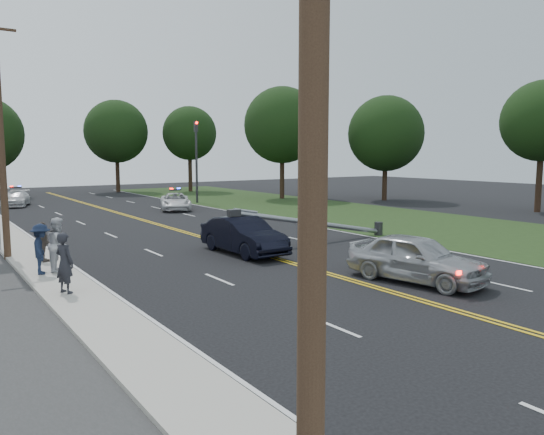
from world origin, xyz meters
TOP-DOWN VIEW (x-y plane):
  - ground at (0.00, 0.00)m, footprint 120.00×120.00m
  - sidewalk at (-8.40, 10.00)m, footprint 1.80×70.00m
  - grass_verge at (13.50, 10.00)m, footprint 12.00×80.00m
  - centerline_yellow at (0.00, 10.00)m, footprint 0.36×80.00m
  - traffic_signal at (8.30, 30.00)m, footprint 0.28×0.41m
  - fallen_streetlight at (4.19, 8.00)m, footprint 9.36×0.44m
  - utility_pole_near at (-9.20, -8.00)m, footprint 1.60×0.28m
  - utility_pole_mid at (-9.20, 12.00)m, footprint 1.60×0.28m
  - tree_7 at (6.70, 46.41)m, footprint 6.87×6.87m
  - tree_8 at (13.82, 42.86)m, footprint 6.00×6.00m
  - tree_9 at (16.94, 29.34)m, footprint 7.18×7.18m
  - tree_12 at (25.86, 9.27)m, footprint 5.87×5.87m
  - tree_13 at (23.63, 22.49)m, footprint 6.84×6.84m
  - crashed_sedan at (-0.52, 7.61)m, footprint 1.79×4.86m
  - waiting_sedan at (1.70, -0.03)m, footprint 2.78×5.07m
  - emergency_a at (4.31, 25.63)m, footprint 3.64×5.08m
  - emergency_b at (-5.29, 35.52)m, footprint 3.03×4.68m
  - bystander_a at (-8.61, 4.70)m, footprint 0.69×0.81m
  - bystander_b at (-8.05, 8.01)m, footprint 1.05×1.16m
  - bystander_c at (-8.68, 7.83)m, footprint 0.89×1.27m
  - bystander_d at (-8.19, 10.02)m, footprint 0.59×0.99m

SIDE VIEW (x-z plane):
  - ground at x=0.00m, z-range 0.00..0.00m
  - grass_verge at x=13.50m, z-range 0.00..0.01m
  - centerline_yellow at x=0.00m, z-range 0.01..0.01m
  - sidewalk at x=-8.40m, z-range 0.00..0.12m
  - emergency_b at x=-5.29m, z-range 0.00..1.26m
  - emergency_a at x=4.31m, z-range 0.00..1.28m
  - crashed_sedan at x=-0.52m, z-range 0.00..1.59m
  - waiting_sedan at x=1.70m, z-range 0.00..1.63m
  - bystander_d at x=-8.19m, z-range 0.12..1.70m
  - fallen_streetlight at x=4.19m, z-range -0.04..1.88m
  - bystander_c at x=-8.68m, z-range 0.12..1.90m
  - bystander_a at x=-8.61m, z-range 0.12..1.99m
  - bystander_b at x=-8.05m, z-range 0.12..2.07m
  - traffic_signal at x=8.30m, z-range 0.68..7.73m
  - utility_pole_near at x=-9.20m, z-range 0.08..10.08m
  - utility_pole_mid at x=-9.20m, z-range 0.08..10.08m
  - tree_13 at x=23.63m, z-range 1.32..10.81m
  - tree_8 at x=13.82m, z-range 1.74..11.24m
  - tree_12 at x=25.86m, z-range 1.84..11.42m
  - tree_7 at x=6.70m, z-range 1.60..11.70m
  - tree_9 at x=16.94m, z-range 1.66..12.18m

